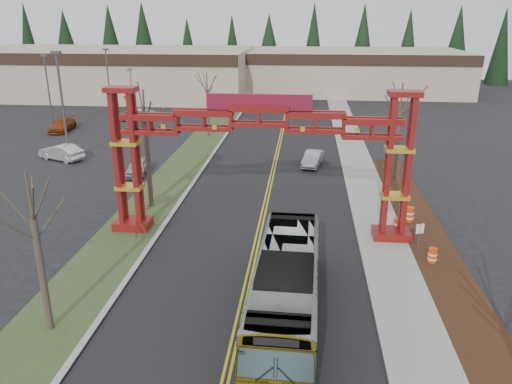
# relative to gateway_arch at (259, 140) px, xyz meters

# --- Properties ---
(road) EXTENTS (12.00, 110.00, 0.02)m
(road) POSITION_rel_gateway_arch_xyz_m (-0.00, 7.00, -5.97)
(road) COLOR black
(road) RESTS_ON ground
(lane_line_left) EXTENTS (0.12, 100.00, 0.01)m
(lane_line_left) POSITION_rel_gateway_arch_xyz_m (-0.12, 7.00, -5.96)
(lane_line_left) COLOR gold
(lane_line_left) RESTS_ON road
(lane_line_right) EXTENTS (0.12, 100.00, 0.01)m
(lane_line_right) POSITION_rel_gateway_arch_xyz_m (0.12, 7.00, -5.96)
(lane_line_right) COLOR gold
(lane_line_right) RESTS_ON road
(curb_right) EXTENTS (0.30, 110.00, 0.15)m
(curb_right) POSITION_rel_gateway_arch_xyz_m (6.15, 7.00, -5.91)
(curb_right) COLOR #A1A19C
(curb_right) RESTS_ON ground
(sidewalk_right) EXTENTS (2.60, 110.00, 0.14)m
(sidewalk_right) POSITION_rel_gateway_arch_xyz_m (7.60, 7.00, -5.91)
(sidewalk_right) COLOR gray
(sidewalk_right) RESTS_ON ground
(landscape_strip) EXTENTS (2.60, 50.00, 0.12)m
(landscape_strip) POSITION_rel_gateway_arch_xyz_m (10.20, -8.00, -5.92)
(landscape_strip) COLOR #311E10
(landscape_strip) RESTS_ON ground
(grass_median) EXTENTS (4.00, 110.00, 0.08)m
(grass_median) POSITION_rel_gateway_arch_xyz_m (-8.00, 7.00, -5.94)
(grass_median) COLOR #2F4221
(grass_median) RESTS_ON ground
(curb_left) EXTENTS (0.30, 110.00, 0.15)m
(curb_left) POSITION_rel_gateway_arch_xyz_m (-6.15, 7.00, -5.91)
(curb_left) COLOR #A1A19C
(curb_left) RESTS_ON ground
(gateway_arch) EXTENTS (18.20, 1.60, 8.90)m
(gateway_arch) POSITION_rel_gateway_arch_xyz_m (0.00, 0.00, 0.00)
(gateway_arch) COLOR #670D0D
(gateway_arch) RESTS_ON ground
(retail_building_west) EXTENTS (46.00, 22.30, 7.50)m
(retail_building_west) POSITION_rel_gateway_arch_xyz_m (-30.00, 53.96, -2.22)
(retail_building_west) COLOR #BDA891
(retail_building_west) RESTS_ON ground
(retail_building_east) EXTENTS (38.00, 20.30, 7.00)m
(retail_building_east) POSITION_rel_gateway_arch_xyz_m (10.00, 61.95, -2.47)
(retail_building_east) COLOR #BDA891
(retail_building_east) RESTS_ON ground
(conifer_treeline) EXTENTS (116.10, 5.60, 13.00)m
(conifer_treeline) POSITION_rel_gateway_arch_xyz_m (0.25, 74.00, 0.50)
(conifer_treeline) COLOR black
(conifer_treeline) RESTS_ON ground
(transit_bus) EXTENTS (2.95, 11.51, 3.19)m
(transit_bus) POSITION_rel_gateway_arch_xyz_m (2.05, -8.92, -4.39)
(transit_bus) COLOR #A8ABAF
(transit_bus) RESTS_ON ground
(silver_sedan) EXTENTS (2.15, 4.21, 1.32)m
(silver_sedan) POSITION_rel_gateway_arch_xyz_m (3.43, 15.19, -5.32)
(silver_sedan) COLOR #A5A8AD
(silver_sedan) RESTS_ON ground
(parked_car_near_a) EXTENTS (1.86, 3.99, 1.32)m
(parked_car_near_a) POSITION_rel_gateway_arch_xyz_m (-11.33, 11.16, -5.32)
(parked_car_near_a) COLOR #B0B0B8
(parked_car_near_a) RESTS_ON ground
(parked_car_near_b) EXTENTS (4.77, 3.21, 1.49)m
(parked_car_near_b) POSITION_rel_gateway_arch_xyz_m (-19.84, 14.76, -5.24)
(parked_car_near_b) COLOR white
(parked_car_near_b) RESTS_ON ground
(parked_car_mid_a) EXTENTS (2.42, 5.08, 1.43)m
(parked_car_mid_a) POSITION_rel_gateway_arch_xyz_m (-25.47, 26.51, -5.27)
(parked_car_mid_a) COLOR #8D3D13
(parked_car_mid_a) RESTS_ON ground
(parked_car_far_a) EXTENTS (4.72, 2.62, 1.47)m
(parked_car_far_a) POSITION_rel_gateway_arch_xyz_m (-18.65, 33.37, -5.25)
(parked_car_far_a) COLOR gray
(parked_car_far_a) RESTS_ON ground
(bare_tree_median_near) EXTENTS (2.99, 2.99, 7.14)m
(bare_tree_median_near) POSITION_rel_gateway_arch_xyz_m (-8.00, -10.80, -0.85)
(bare_tree_median_near) COLOR #382D26
(bare_tree_median_near) RESTS_ON ground
(bare_tree_median_mid) EXTENTS (3.36, 3.36, 8.20)m
(bare_tree_median_mid) POSITION_rel_gateway_arch_xyz_m (-8.00, 3.90, -0.03)
(bare_tree_median_mid) COLOR #382D26
(bare_tree_median_mid) RESTS_ON ground
(bare_tree_median_far) EXTENTS (2.95, 2.95, 7.08)m
(bare_tree_median_far) POSITION_rel_gateway_arch_xyz_m (-8.00, 25.42, -0.88)
(bare_tree_median_far) COLOR #382D26
(bare_tree_median_far) RESTS_ON ground
(bare_tree_right_far) EXTENTS (3.19, 3.19, 7.84)m
(bare_tree_right_far) POSITION_rel_gateway_arch_xyz_m (10.00, 11.60, -0.29)
(bare_tree_right_far) COLOR #382D26
(bare_tree_right_far) RESTS_ON ground
(light_pole_near) EXTENTS (0.85, 0.43, 9.81)m
(light_pole_near) POSITION_rel_gateway_arch_xyz_m (-19.26, 15.03, -0.31)
(light_pole_near) COLOR #3F3F44
(light_pole_near) RESTS_ON ground
(light_pole_mid) EXTENTS (0.74, 0.37, 8.50)m
(light_pole_mid) POSITION_rel_gateway_arch_xyz_m (-27.25, 27.86, -1.06)
(light_pole_mid) COLOR #3F3F44
(light_pole_mid) RESTS_ON ground
(light_pole_far) EXTENTS (0.75, 0.38, 8.65)m
(light_pole_far) POSITION_rel_gateway_arch_xyz_m (-23.48, 36.71, -0.98)
(light_pole_far) COLOR #3F3F44
(light_pole_far) RESTS_ON ground
(street_sign) EXTENTS (0.45, 0.19, 2.06)m
(street_sign) POSITION_rel_gateway_arch_xyz_m (9.07, -2.35, -4.50)
(street_sign) COLOR #3F3F44
(street_sign) RESTS_ON ground
(barrel_south) EXTENTS (0.49, 0.49, 0.92)m
(barrel_south) POSITION_rel_gateway_arch_xyz_m (9.74, -2.98, -5.52)
(barrel_south) COLOR #E2440C
(barrel_south) RESTS_ON ground
(barrel_mid) EXTENTS (0.56, 0.56, 1.03)m
(barrel_mid) POSITION_rel_gateway_arch_xyz_m (8.54, 0.84, -5.47)
(barrel_mid) COLOR #E2440C
(barrel_mid) RESTS_ON ground
(barrel_north) EXTENTS (0.58, 0.58, 1.07)m
(barrel_north) POSITION_rel_gateway_arch_xyz_m (9.58, 2.72, -5.45)
(barrel_north) COLOR #E2440C
(barrel_north) RESTS_ON ground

